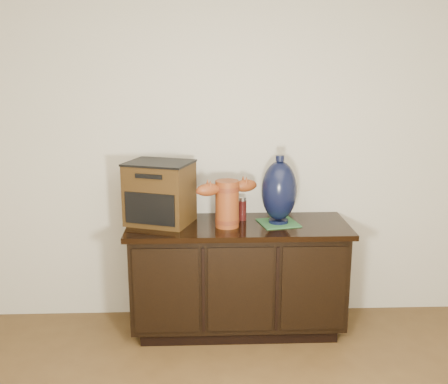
{
  "coord_description": "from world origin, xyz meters",
  "views": [
    {
      "loc": [
        -0.22,
        -1.08,
        1.77
      ],
      "look_at": [
        -0.1,
        2.18,
        0.99
      ],
      "focal_mm": 42.0,
      "sensor_mm": 36.0,
      "label": 1
    }
  ],
  "objects_px": {
    "lamp_base": "(279,191)",
    "spray_can": "(242,209)",
    "terracotta_vessel": "(227,201)",
    "tv_radio": "(160,193)",
    "sideboard": "(238,276)"
  },
  "relations": [
    {
      "from": "terracotta_vessel",
      "to": "sideboard",
      "type": "bearing_deg",
      "value": 9.19
    },
    {
      "from": "terracotta_vessel",
      "to": "tv_radio",
      "type": "relative_size",
      "value": 0.85
    },
    {
      "from": "sideboard",
      "to": "spray_can",
      "type": "bearing_deg",
      "value": 70.12
    },
    {
      "from": "spray_can",
      "to": "sideboard",
      "type": "bearing_deg",
      "value": -109.88
    },
    {
      "from": "sideboard",
      "to": "tv_radio",
      "type": "xyz_separation_m",
      "value": [
        -0.51,
        0.05,
        0.57
      ]
    },
    {
      "from": "lamp_base",
      "to": "sideboard",
      "type": "bearing_deg",
      "value": -178.53
    },
    {
      "from": "terracotta_vessel",
      "to": "spray_can",
      "type": "bearing_deg",
      "value": 29.43
    },
    {
      "from": "sideboard",
      "to": "terracotta_vessel",
      "type": "bearing_deg",
      "value": -147.32
    },
    {
      "from": "lamp_base",
      "to": "spray_can",
      "type": "bearing_deg",
      "value": 158.65
    },
    {
      "from": "lamp_base",
      "to": "spray_can",
      "type": "relative_size",
      "value": 2.85
    },
    {
      "from": "terracotta_vessel",
      "to": "tv_radio",
      "type": "distance_m",
      "value": 0.45
    },
    {
      "from": "lamp_base",
      "to": "terracotta_vessel",
      "type": "bearing_deg",
      "value": -170.91
    },
    {
      "from": "lamp_base",
      "to": "spray_can",
      "type": "distance_m",
      "value": 0.29
    },
    {
      "from": "terracotta_vessel",
      "to": "spray_can",
      "type": "relative_size",
      "value": 2.68
    },
    {
      "from": "lamp_base",
      "to": "spray_can",
      "type": "height_order",
      "value": "lamp_base"
    }
  ]
}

